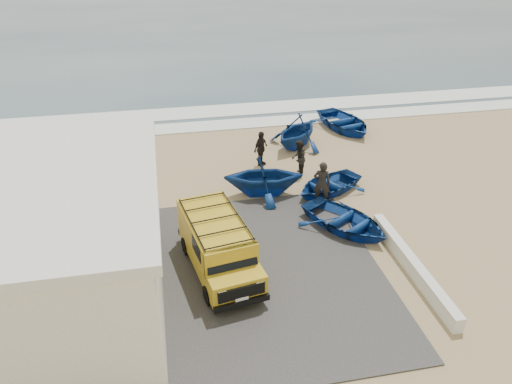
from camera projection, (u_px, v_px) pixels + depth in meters
ground at (254, 240)px, 19.04m from camera, size 160.00×160.00×0.00m
slab at (207, 278)px, 16.98m from camera, size 12.00×10.00×0.05m
ocean at (174, 8)px, 67.06m from camera, size 180.00×88.00×0.01m
surf_line at (215, 126)px, 29.32m from camera, size 180.00×1.60×0.06m
surf_wash at (210, 111)px, 31.47m from camera, size 180.00×2.20×0.04m
building at (22, 245)px, 15.00m from camera, size 8.40×9.40×4.30m
parapet at (412, 266)px, 17.19m from camera, size 0.35×6.00×0.55m
van at (218, 244)px, 16.97m from camera, size 2.55×4.83×1.97m
boat_near_left at (345, 221)px, 19.52m from camera, size 4.28×4.63×0.78m
boat_near_right at (328, 184)px, 22.23m from camera, size 4.12×3.70×0.70m
boat_mid_left at (264, 176)px, 21.74m from camera, size 3.81×3.40×1.82m
boat_far_left at (297, 131)px, 26.33m from camera, size 4.49×4.49×1.79m
boat_far_right at (344, 122)px, 28.70m from camera, size 3.95×4.85×0.88m
fisherman_front at (322, 183)px, 20.98m from camera, size 0.84×0.69×1.97m
fisherman_middle at (298, 159)px, 23.35m from camera, size 0.96×1.05×1.77m
fisherman_back at (261, 149)px, 24.35m from camera, size 1.04×1.02×1.76m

